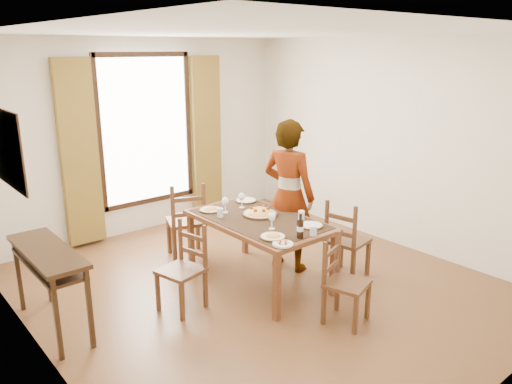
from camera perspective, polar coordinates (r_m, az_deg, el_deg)
ground at (r=5.65m, az=0.40°, el=-10.72°), size 5.00×5.00×0.00m
room_shell at (r=5.23m, az=-0.52°, el=5.01°), size 4.60×5.10×2.74m
console_table at (r=4.97m, az=-22.69°, el=-7.27°), size 0.38×1.20×0.80m
dining_table at (r=5.49m, az=0.30°, el=-3.74°), size 0.93×1.62×0.76m
chair_west at (r=5.10m, az=-8.32°, el=-8.84°), size 0.47×0.47×0.89m
chair_north at (r=6.27m, az=-7.95°, el=-3.51°), size 0.57×0.57×0.99m
chair_south at (r=4.90m, az=10.02°, el=-10.28°), size 0.47×0.47×0.84m
chair_east at (r=5.78m, az=10.27°, el=-5.65°), size 0.48×0.48×0.93m
man at (r=5.82m, az=3.75°, el=-0.42°), size 0.89×0.78×1.80m
plate_sw at (r=4.92m, az=1.93°, el=-4.96°), size 0.27×0.27×0.05m
plate_se at (r=5.25m, az=6.27°, el=-3.65°), size 0.27×0.27×0.05m
plate_nw at (r=5.74m, az=-5.23°, el=-1.88°), size 0.27×0.27×0.05m
plate_ne at (r=6.06m, az=-1.16°, el=-0.83°), size 0.27×0.27×0.05m
pasta_platter at (r=5.56m, az=0.43°, el=-2.16°), size 0.40×0.40×0.10m
caprese_plate at (r=4.76m, az=3.09°, el=-5.83°), size 0.20×0.20×0.04m
wine_glass_a at (r=5.12m, az=1.82°, el=-3.30°), size 0.08×0.08×0.18m
wine_glass_b at (r=5.80m, az=-1.63°, el=-0.95°), size 0.08×0.08×0.18m
wine_glass_c at (r=5.64m, az=-3.52°, el=-1.48°), size 0.08×0.08×0.18m
tumbler_a at (r=5.44m, az=5.21°, el=-2.67°), size 0.07×0.07×0.10m
tumbler_b at (r=5.52m, az=-4.12°, el=-2.36°), size 0.07×0.07×0.10m
tumbler_c at (r=5.00m, az=6.59°, el=-4.42°), size 0.07×0.07×0.10m
wine_bottle at (r=4.89m, az=5.08°, el=-3.91°), size 0.07×0.07×0.25m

